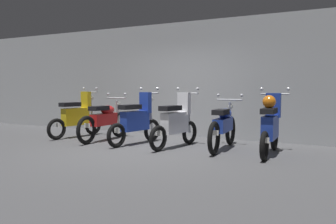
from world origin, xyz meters
name	(u,v)px	position (x,y,z in m)	size (l,w,h in m)	color
ground_plane	(139,150)	(0.00, 0.00, 0.00)	(80.00, 80.00, 0.00)	#4C4C4F
back_wall	(189,80)	(0.00, 2.47, 1.49)	(16.00, 0.30, 2.98)	#9EA0A3
motorbike_slot_0	(77,117)	(-2.46, 0.89, 0.53)	(0.58, 1.67, 1.29)	black
motorbike_slot_1	(105,120)	(-1.48, 0.78, 0.49)	(0.59, 1.95, 1.15)	black
motorbike_slot_2	(136,121)	(-0.48, 0.66, 0.53)	(0.59, 1.67, 1.29)	black
motorbike_slot_3	(176,123)	(0.50, 0.68, 0.53)	(0.58, 1.67, 1.29)	black
motorbike_slot_4	(223,126)	(1.48, 0.93, 0.49)	(0.59, 1.95, 1.15)	black
motorbike_slot_5	(270,125)	(2.46, 0.75, 0.57)	(0.59, 1.68, 1.29)	black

